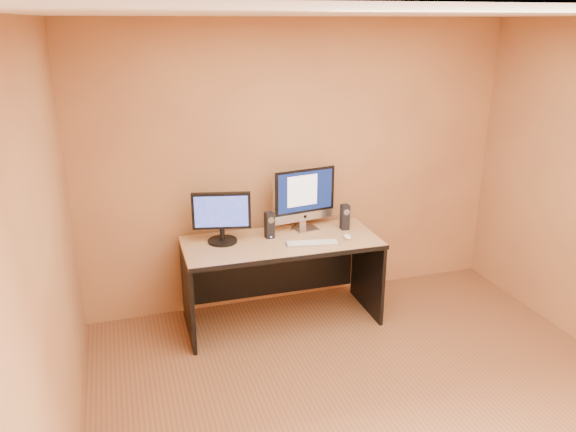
{
  "coord_description": "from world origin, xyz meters",
  "views": [
    {
      "loc": [
        -1.59,
        -2.74,
        2.58
      ],
      "look_at": [
        -0.28,
        1.44,
        1.03
      ],
      "focal_mm": 35.0,
      "sensor_mm": 36.0,
      "label": 1
    }
  ],
  "objects": [
    {
      "name": "cable_b",
      "position": [
        -0.11,
        1.82,
        0.78
      ],
      "size": [
        0.11,
        0.16,
        0.01
      ],
      "primitive_type": "cylinder",
      "rotation": [
        1.57,
        0.0,
        -0.57
      ],
      "color": "black",
      "rests_on": "desk"
    },
    {
      "name": "mouse",
      "position": [
        0.26,
        1.42,
        0.8
      ],
      "size": [
        0.07,
        0.11,
        0.04
      ],
      "primitive_type": "ellipsoid",
      "rotation": [
        0.0,
        0.0,
        -0.11
      ],
      "color": "white",
      "rests_on": "desk"
    },
    {
      "name": "desk",
      "position": [
        -0.31,
        1.54,
        0.39
      ],
      "size": [
        1.69,
        0.76,
        0.78
      ],
      "primitive_type": null,
      "rotation": [
        0.0,
        0.0,
        -0.01
      ],
      "color": "tan",
      "rests_on": "ground"
    },
    {
      "name": "speaker_right",
      "position": [
        0.32,
        1.65,
        0.89
      ],
      "size": [
        0.07,
        0.08,
        0.23
      ],
      "primitive_type": null,
      "rotation": [
        0.0,
        0.0,
        -0.02
      ],
      "color": "black",
      "rests_on": "desk"
    },
    {
      "name": "floor",
      "position": [
        0.0,
        0.0,
        0.0
      ],
      "size": [
        4.0,
        4.0,
        0.0
      ],
      "primitive_type": "plane",
      "color": "brown",
      "rests_on": "ground"
    },
    {
      "name": "keyboard",
      "position": [
        -0.08,
        1.4,
        0.79
      ],
      "size": [
        0.47,
        0.21,
        0.02
      ],
      "primitive_type": "cube",
      "rotation": [
        0.0,
        0.0,
        -0.19
      ],
      "color": "#B5B4B9",
      "rests_on": "desk"
    },
    {
      "name": "walls",
      "position": [
        0.0,
        0.0,
        1.3
      ],
      "size": [
        4.0,
        4.0,
        2.6
      ],
      "primitive_type": null,
      "color": "#AC7945",
      "rests_on": "ground"
    },
    {
      "name": "ceiling",
      "position": [
        0.0,
        0.0,
        2.6
      ],
      "size": [
        4.0,
        4.0,
        0.0
      ],
      "primitive_type": "plane",
      "color": "white",
      "rests_on": "walls"
    },
    {
      "name": "speaker_left",
      "position": [
        -0.38,
        1.65,
        0.89
      ],
      "size": [
        0.08,
        0.08,
        0.23
      ],
      "primitive_type": null,
      "rotation": [
        0.0,
        0.0,
        0.11
      ],
      "color": "black",
      "rests_on": "desk"
    },
    {
      "name": "imac",
      "position": [
        -0.02,
        1.75,
        1.07
      ],
      "size": [
        0.63,
        0.31,
        0.58
      ],
      "primitive_type": null,
      "rotation": [
        0.0,
        0.0,
        0.15
      ],
      "color": "#B4B4B8",
      "rests_on": "desk"
    },
    {
      "name": "cable_a",
      "position": [
        0.03,
        1.81,
        0.78
      ],
      "size": [
        0.06,
        0.23,
        0.01
      ],
      "primitive_type": "cylinder",
      "rotation": [
        1.57,
        0.0,
        0.22
      ],
      "color": "black",
      "rests_on": "desk"
    },
    {
      "name": "second_monitor",
      "position": [
        -0.79,
        1.67,
        1.0
      ],
      "size": [
        0.55,
        0.36,
        0.44
      ],
      "primitive_type": null,
      "rotation": [
        0.0,
        0.0,
        -0.22
      ],
      "color": "black",
      "rests_on": "desk"
    }
  ]
}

